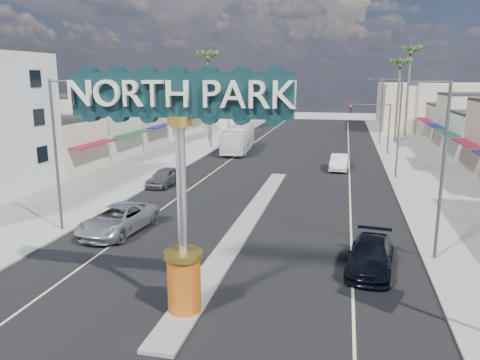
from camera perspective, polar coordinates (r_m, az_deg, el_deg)
The scene contains 25 objects.
ground at distance 45.31m, azimuth 4.96°, elevation 0.80°, with size 160.00×160.00×0.00m, color gray.
road at distance 45.31m, azimuth 4.96°, elevation 0.81°, with size 20.00×120.00×0.01m, color black.
median_island at distance 30.00m, azimuth 0.83°, elevation -5.10°, with size 1.30×30.00×0.16m, color gray.
sidewalk_left at distance 49.09m, azimuth -11.46°, elevation 1.58°, with size 8.00×120.00×0.12m, color gray.
sidewalk_right at distance 45.67m, azimuth 22.64°, elevation 0.04°, with size 8.00×120.00×0.12m, color gray.
storefront_row_left at distance 64.61m, azimuth -15.07°, elevation 6.61°, with size 12.00×42.00×6.00m, color beige.
backdrop_far_left at distance 93.38m, azimuth -4.84°, elevation 9.30°, with size 20.00×20.00×8.00m, color #B7B29E.
backdrop_far_right at distance 90.61m, azimuth 23.10°, elevation 8.26°, with size 20.00×20.00×8.00m, color beige.
gateway_sign at distance 17.30m, azimuth -7.24°, elevation 1.67°, with size 8.20×1.50×9.15m.
traffic_signal_left at distance 60.09m, azimuth -1.93°, elevation 7.84°, with size 5.09×0.45×6.00m.
traffic_signal_right at distance 58.30m, azimuth 15.98°, elevation 7.23°, with size 5.09×0.45×6.00m.
streetlight_l_near at distance 29.26m, azimuth -21.33°, elevation 3.62°, with size 2.03×0.22×9.00m.
streetlight_l_mid at distance 47.07m, azimuth -7.72°, elevation 7.41°, with size 2.03×0.22×9.00m.
streetlight_l_far at distance 68.09m, azimuth -1.26°, elevation 9.06°, with size 2.03×0.22×9.00m.
streetlight_r_near at distance 24.78m, azimuth 23.18°, elevation 2.01°, with size 2.03×0.22×9.00m.
streetlight_r_mid at distance 44.43m, azimuth 18.63°, elevation 6.58°, with size 2.03×0.22×9.00m.
streetlight_r_far at distance 66.29m, azimuth 16.74°, elevation 8.45°, with size 2.03×0.22×9.00m.
palm_left_far at distance 66.74m, azimuth -3.93°, elevation 14.49°, with size 2.60×2.60×13.10m.
palm_right_mid at distance 70.38m, azimuth 18.94°, elevation 13.03°, with size 2.60×2.60×12.10m.
palm_right_far at distance 76.62m, azimuth 20.09°, elevation 14.19°, with size 2.60×2.60×14.10m.
suv_left at distance 28.91m, azimuth -14.63°, elevation -4.65°, with size 2.74×5.94×1.65m, color #BBBBC0.
suv_right at distance 23.59m, azimuth 15.62°, elevation -8.88°, with size 2.06×5.06×1.47m, color black.
car_parked_left at distance 40.48m, azimuth -9.17°, elevation 0.40°, with size 1.82×4.53×1.54m, color #5C5C61.
car_parked_right at distance 47.79m, azimuth 12.02°, elevation 2.15°, with size 1.67×4.79×1.58m, color white.
city_bus at distance 58.36m, azimuth -0.21°, elevation 5.05°, with size 2.66×11.38×3.17m, color white.
Camera 1 is at (5.79, -14.00, 9.15)m, focal length 35.00 mm.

